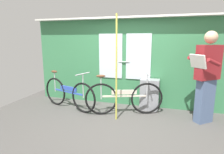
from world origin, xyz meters
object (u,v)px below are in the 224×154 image
(trash_bin_by_wall, at_px, (149,95))
(bicycle_near_door, at_px, (124,98))
(handrail_pole, at_px, (116,69))
(passenger_reading_newspaper, at_px, (207,76))
(bicycle_leaning_behind, at_px, (68,93))

(trash_bin_by_wall, bearing_deg, bicycle_near_door, -138.39)
(bicycle_near_door, distance_m, handrail_pole, 0.76)
(handrail_pole, bearing_deg, passenger_reading_newspaper, 12.35)
(trash_bin_by_wall, relative_size, handrail_pole, 0.34)
(bicycle_near_door, bearing_deg, trash_bin_by_wall, 22.37)
(bicycle_near_door, distance_m, trash_bin_by_wall, 0.69)
(bicycle_leaning_behind, xyz_separation_m, trash_bin_by_wall, (1.87, 0.49, -0.01))
(bicycle_near_door, height_order, trash_bin_by_wall, bicycle_near_door)
(passenger_reading_newspaper, bearing_deg, bicycle_near_door, -37.40)
(passenger_reading_newspaper, height_order, trash_bin_by_wall, passenger_reading_newspaper)
(bicycle_leaning_behind, height_order, handrail_pole, handrail_pole)
(trash_bin_by_wall, height_order, handrail_pole, handrail_pole)
(bicycle_leaning_behind, height_order, trash_bin_by_wall, bicycle_leaning_behind)
(bicycle_near_door, xyz_separation_m, handrail_pole, (-0.08, -0.32, 0.68))
(bicycle_leaning_behind, distance_m, handrail_pole, 1.47)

